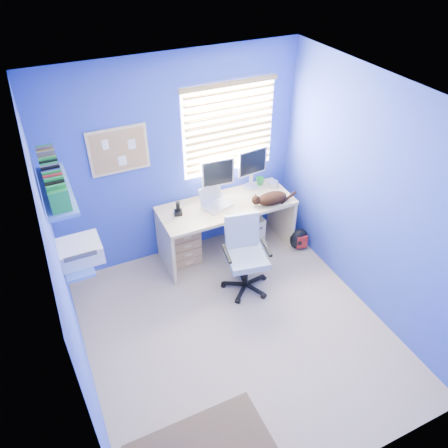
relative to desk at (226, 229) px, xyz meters
name	(u,v)px	position (x,y,z in m)	size (l,w,h in m)	color
floor	(237,332)	(-0.47, -1.26, -0.37)	(3.00, 3.20, 0.00)	tan
ceiling	(243,105)	(-0.47, -1.26, 2.13)	(3.00, 3.20, 0.00)	white
wall_back	(177,162)	(-0.47, 0.34, 0.88)	(3.00, 0.01, 2.50)	#3648B3
wall_front	(355,386)	(-0.47, -2.86, 0.88)	(3.00, 0.01, 2.50)	#3648B3
wall_left	(67,292)	(-1.97, -1.26, 0.88)	(0.01, 3.20, 2.50)	#3648B3
wall_right	(372,201)	(1.03, -1.26, 0.88)	(0.01, 3.20, 2.50)	#3648B3
desk	(226,229)	(0.00, 0.00, 0.00)	(1.65, 0.65, 0.74)	tan
laptop	(217,199)	(-0.12, 0.01, 0.48)	(0.33, 0.26, 0.22)	silver
monitor_left	(217,180)	(-0.05, 0.16, 0.64)	(0.40, 0.12, 0.54)	silver
monitor_right	(251,168)	(0.45, 0.23, 0.64)	(0.40, 0.12, 0.54)	silver
phone	(178,208)	(-0.59, 0.06, 0.45)	(0.09, 0.11, 0.17)	black
mug	(260,181)	(0.58, 0.23, 0.42)	(0.10, 0.09, 0.10)	#198832
cd_spindle	(273,184)	(0.72, 0.12, 0.41)	(0.13, 0.13, 0.07)	silver
cat	(272,198)	(0.51, -0.21, 0.44)	(0.39, 0.20, 0.14)	black
tower_pc	(250,228)	(0.37, 0.06, -0.14)	(0.19, 0.44, 0.45)	beige
drawer_boxes	(184,244)	(-0.55, 0.06, -0.10)	(0.35, 0.28, 0.54)	#A97F57
yellow_book	(247,246)	(0.23, -0.14, -0.25)	(0.03, 0.17, 0.24)	yellow
backpack	(299,239)	(0.89, -0.33, -0.22)	(0.25, 0.19, 0.29)	black
office_chair	(245,263)	(-0.07, -0.65, -0.03)	(0.62, 0.62, 0.91)	black
window_blinds	(229,129)	(0.18, 0.31, 1.18)	(1.15, 0.05, 1.10)	white
corkboard	(119,151)	(-1.12, 0.33, 1.18)	(0.64, 0.02, 0.52)	tan
wall_shelves	(66,217)	(-1.82, -0.51, 1.06)	(0.42, 0.90, 1.05)	#4B73CE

